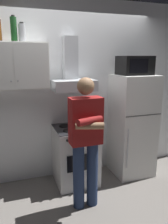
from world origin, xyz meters
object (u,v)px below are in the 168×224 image
object	(u,v)px
range_hood	(72,76)
microwave	(135,65)
stove_oven	(75,155)
bottle_canister_steel	(22,33)
person_standing	(86,139)
bottle_wine_green	(14,29)
refrigerator	(132,126)
upper_cabinet	(13,66)

from	to	relation	value
range_hood	microwave	bearing A→B (deg)	-6.46
stove_oven	bottle_canister_steel	distance (m)	1.85
person_standing	bottle_wine_green	bearing A→B (deg)	135.46
refrigerator	stove_oven	bearing A→B (deg)	-179.96
stove_oven	microwave	size ratio (longest dim) A/B	1.82
person_standing	bottle_wine_green	xyz separation A→B (m)	(-0.71, 0.70, 1.30)
stove_oven	range_hood	distance (m)	1.17
bottle_canister_steel	microwave	bearing A→B (deg)	-2.86
bottle_canister_steel	range_hood	bearing A→B (deg)	2.34
range_hood	stove_oven	bearing A→B (deg)	-90.00
range_hood	person_standing	xyz separation A→B (m)	(-0.05, -0.73, -0.70)
microwave	bottle_canister_steel	world-z (taller)	bottle_canister_steel
stove_oven	upper_cabinet	bearing A→B (deg)	171.10
upper_cabinet	microwave	bearing A→B (deg)	-3.48
upper_cabinet	range_hood	size ratio (longest dim) A/B	1.20
bottle_canister_steel	bottle_wine_green	distance (m)	0.11
range_hood	bottle_wine_green	bearing A→B (deg)	-177.55
refrigerator	upper_cabinet	bearing A→B (deg)	175.93
microwave	upper_cabinet	bearing A→B (deg)	176.52
bottle_wine_green	refrigerator	bearing A→B (deg)	-3.12
bottle_canister_steel	person_standing	bearing A→B (deg)	-49.06
refrigerator	bottle_wine_green	xyz separation A→B (m)	(-1.71, 0.09, 1.40)
microwave	bottle_wine_green	bearing A→B (deg)	177.49
bottle_canister_steel	stove_oven	bearing A→B (deg)	-8.56
stove_oven	refrigerator	xyz separation A→B (m)	(0.95, 0.00, 0.37)
refrigerator	bottle_canister_steel	xyz separation A→B (m)	(-1.61, 0.10, 1.36)
stove_oven	microwave	bearing A→B (deg)	1.15
range_hood	refrigerator	distance (m)	1.25
person_standing	bottle_wine_green	size ratio (longest dim) A/B	5.22
stove_oven	bottle_wine_green	world-z (taller)	bottle_wine_green
person_standing	bottle_wine_green	world-z (taller)	bottle_wine_green
range_hood	bottle_canister_steel	size ratio (longest dim) A/B	3.15
stove_oven	bottle_wine_green	distance (m)	1.93
range_hood	bottle_wine_green	xyz separation A→B (m)	(-0.76, -0.03, 0.60)
bottle_wine_green	stove_oven	bearing A→B (deg)	-7.04
upper_cabinet	range_hood	distance (m)	0.81
range_hood	bottle_canister_steel	xyz separation A→B (m)	(-0.66, -0.03, 0.56)
upper_cabinet	bottle_wine_green	size ratio (longest dim) A/B	2.87
upper_cabinet	person_standing	xyz separation A→B (m)	(0.75, -0.73, -0.85)
microwave	bottle_canister_steel	xyz separation A→B (m)	(-1.61, 0.08, 0.42)
upper_cabinet	bottle_wine_green	xyz separation A→B (m)	(0.04, -0.03, 0.45)
refrigerator	bottle_wine_green	distance (m)	2.21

